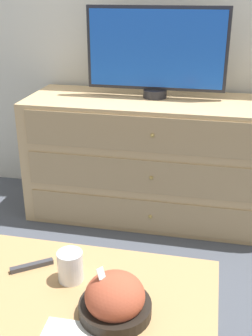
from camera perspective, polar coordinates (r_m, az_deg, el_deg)
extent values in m
plane|color=#474C56|center=(3.22, 4.38, -3.21)|extent=(12.00, 12.00, 0.00)
cube|color=silver|center=(2.91, 5.28, 20.58)|extent=(12.00, 0.05, 2.60)
cube|color=tan|center=(2.76, 4.39, 1.19)|extent=(1.68, 0.58, 0.79)
cube|color=tan|center=(2.62, 3.32, -6.55)|extent=(1.54, 0.01, 0.21)
sphere|color=tan|center=(2.61, 3.30, -6.62)|extent=(0.02, 0.02, 0.02)
cube|color=tan|center=(2.50, 3.46, -1.29)|extent=(1.54, 0.01, 0.21)
sphere|color=tan|center=(2.49, 3.44, -1.35)|extent=(0.02, 0.02, 0.02)
cube|color=tan|center=(2.40, 3.61, 4.45)|extent=(1.54, 0.01, 0.21)
sphere|color=tan|center=(2.39, 3.59, 4.41)|extent=(0.02, 0.02, 0.02)
cylinder|color=#232328|center=(2.69, 3.95, 10.03)|extent=(0.15, 0.15, 0.05)
cube|color=#232328|center=(2.65, 4.15, 15.81)|extent=(0.86, 0.04, 0.49)
cube|color=blue|center=(2.63, 4.07, 15.75)|extent=(0.82, 0.01, 0.45)
cube|color=tan|center=(1.48, -9.12, -17.25)|extent=(1.04, 0.63, 0.02)
cylinder|color=#9C7549|center=(1.78, 10.47, -19.54)|extent=(0.04, 0.04, 0.47)
cylinder|color=black|center=(1.39, -1.48, -18.46)|extent=(0.23, 0.23, 0.04)
ellipsoid|color=#AD4C33|center=(1.36, -1.50, -16.91)|extent=(0.19, 0.19, 0.14)
cube|color=white|center=(1.33, -2.53, -16.88)|extent=(0.06, 0.05, 0.13)
cube|color=white|center=(1.31, -3.41, -14.05)|extent=(0.03, 0.03, 0.03)
cylinder|color=beige|center=(1.52, -7.50, -13.69)|extent=(0.08, 0.08, 0.07)
cylinder|color=white|center=(1.51, -7.55, -13.05)|extent=(0.09, 0.09, 0.11)
cube|color=#38383D|center=(1.61, -12.63, -12.80)|extent=(0.14, 0.11, 0.02)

